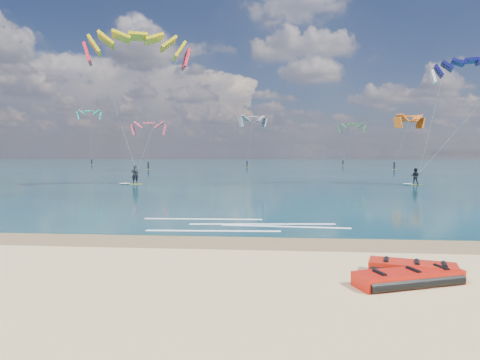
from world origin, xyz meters
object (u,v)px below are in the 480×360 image
object	(u,v)px
packed_kite_mid	(412,276)
kitesurfer_main	(136,102)
kitesurfer_far	(444,115)
packed_kite_left	(408,285)

from	to	relation	value
packed_kite_mid	kitesurfer_main	size ratio (longest dim) A/B	0.16
packed_kite_mid	kitesurfer_main	distance (m)	34.06
kitesurfer_main	kitesurfer_far	xyz separation A→B (m)	(29.41, 3.21, -1.11)
packed_kite_left	kitesurfer_main	distance (m)	34.56
packed_kite_left	packed_kite_mid	size ratio (longest dim) A/B	1.23
packed_kite_left	kitesurfer_main	bearing A→B (deg)	98.49
packed_kite_mid	packed_kite_left	bearing A→B (deg)	-97.00
packed_kite_mid	kitesurfer_main	xyz separation A→B (m)	(-17.00, 28.40, 8.05)
kitesurfer_main	kitesurfer_far	bearing A→B (deg)	-9.61
packed_kite_mid	kitesurfer_main	world-z (taller)	kitesurfer_main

